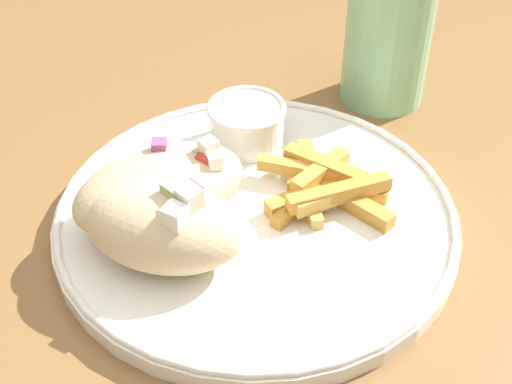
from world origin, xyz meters
TOP-DOWN VIEW (x-y plane):
  - table at (0.00, 0.00)m, footprint 1.58×1.58m
  - plate at (-0.02, -0.03)m, footprint 0.31×0.31m
  - pita_sandwich_near at (-0.09, -0.05)m, footprint 0.14×0.13m
  - pita_sandwich_far at (-0.08, -0.01)m, footprint 0.14×0.10m
  - fries_pile at (0.04, -0.03)m, footprint 0.10×0.12m
  - sauce_ramekin at (0.01, 0.06)m, footprint 0.07×0.07m
  - water_glass at (0.16, 0.10)m, footprint 0.08×0.08m

SIDE VIEW (x-z plane):
  - table at x=0.00m, z-range 0.32..1.07m
  - plate at x=-0.02m, z-range 0.75..0.77m
  - fries_pile at x=0.04m, z-range 0.77..0.79m
  - sauce_ramekin at x=0.01m, z-range 0.77..0.81m
  - pita_sandwich_far at x=-0.08m, z-range 0.76..0.83m
  - pita_sandwich_near at x=-0.09m, z-range 0.76..0.83m
  - water_glass at x=0.16m, z-range 0.75..0.87m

